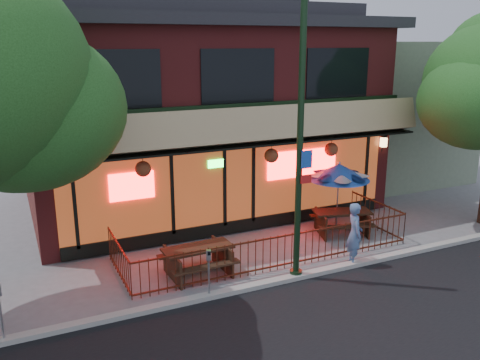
% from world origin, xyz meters
% --- Properties ---
extents(ground, '(80.00, 80.00, 0.00)m').
position_xyz_m(ground, '(0.00, 0.00, 0.00)').
color(ground, gray).
rests_on(ground, ground).
extents(curb, '(80.00, 0.25, 0.12)m').
position_xyz_m(curb, '(0.00, -0.50, 0.06)').
color(curb, '#999993').
rests_on(curb, ground).
extents(restaurant_building, '(12.96, 9.49, 8.05)m').
position_xyz_m(restaurant_building, '(0.00, 7.11, 4.13)').
color(restaurant_building, maroon).
rests_on(restaurant_building, ground).
extents(neighbor_building, '(6.00, 7.00, 6.00)m').
position_xyz_m(neighbor_building, '(9.00, 7.70, 3.00)').
color(neighbor_building, gray).
rests_on(neighbor_building, ground).
extents(patio_fence, '(8.44, 2.62, 1.00)m').
position_xyz_m(patio_fence, '(0.00, 0.50, 0.63)').
color(patio_fence, '#461B0F').
rests_on(patio_fence, ground).
extents(street_light, '(0.43, 0.32, 7.00)m').
position_xyz_m(street_light, '(0.00, -0.40, 3.15)').
color(street_light, black).
rests_on(street_light, ground).
extents(picnic_table_left, '(1.88, 1.46, 0.78)m').
position_xyz_m(picnic_table_left, '(-2.27, 0.84, 0.52)').
color(picnic_table_left, '#382014').
rests_on(picnic_table_left, ground).
extents(picnic_table_right, '(2.13, 1.86, 0.77)m').
position_xyz_m(picnic_table_right, '(2.98, 1.70, 0.50)').
color(picnic_table_right, black).
rests_on(picnic_table_right, ground).
extents(patio_umbrella, '(2.00, 2.00, 2.28)m').
position_xyz_m(patio_umbrella, '(3.10, 2.16, 1.95)').
color(patio_umbrella, gray).
rests_on(patio_umbrella, ground).
extents(pedestrian, '(0.62, 0.75, 1.78)m').
position_xyz_m(pedestrian, '(1.88, -0.35, 0.89)').
color(pedestrian, '#4F6D9F').
rests_on(pedestrian, ground).
extents(parking_meter_near, '(0.13, 0.12, 1.25)m').
position_xyz_m(parking_meter_near, '(-2.48, -0.48, 0.84)').
color(parking_meter_near, gray).
rests_on(parking_meter_near, ground).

